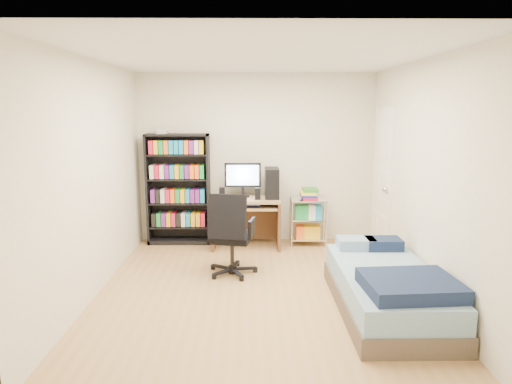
{
  "coord_description": "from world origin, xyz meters",
  "views": [
    {
      "loc": [
        -0.08,
        -4.78,
        1.98
      ],
      "look_at": [
        -0.02,
        0.4,
        1.03
      ],
      "focal_mm": 32.0,
      "sensor_mm": 36.0,
      "label": 1
    }
  ],
  "objects_px": {
    "media_shelf": "(178,188)",
    "office_chair": "(231,249)",
    "computer_desk": "(253,202)",
    "bed": "(387,289)"
  },
  "relations": [
    {
      "from": "media_shelf",
      "to": "office_chair",
      "type": "bearing_deg",
      "value": -58.42
    },
    {
      "from": "computer_desk",
      "to": "bed",
      "type": "relative_size",
      "value": 0.65
    },
    {
      "from": "media_shelf",
      "to": "office_chair",
      "type": "height_order",
      "value": "media_shelf"
    },
    {
      "from": "media_shelf",
      "to": "bed",
      "type": "height_order",
      "value": "media_shelf"
    },
    {
      "from": "computer_desk",
      "to": "office_chair",
      "type": "xyz_separation_m",
      "value": [
        -0.27,
        -1.16,
        -0.33
      ]
    },
    {
      "from": "office_chair",
      "to": "bed",
      "type": "distance_m",
      "value": 1.9
    },
    {
      "from": "computer_desk",
      "to": "office_chair",
      "type": "distance_m",
      "value": 1.24
    },
    {
      "from": "bed",
      "to": "office_chair",
      "type": "bearing_deg",
      "value": 146.8
    },
    {
      "from": "media_shelf",
      "to": "bed",
      "type": "relative_size",
      "value": 0.91
    },
    {
      "from": "media_shelf",
      "to": "computer_desk",
      "type": "xyz_separation_m",
      "value": [
        1.1,
        -0.19,
        -0.18
      ]
    }
  ]
}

